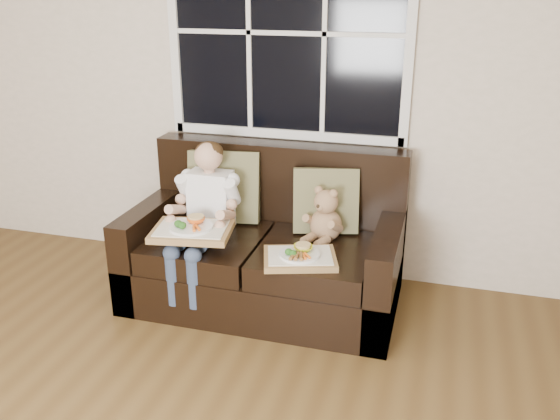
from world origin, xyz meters
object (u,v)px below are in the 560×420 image
(child, at_px, (205,205))
(tray_left, at_px, (192,229))
(teddy_bear, at_px, (326,218))
(loveseat, at_px, (267,253))
(tray_right, at_px, (300,257))

(child, xyz_separation_m, tray_left, (0.01, -0.22, -0.07))
(teddy_bear, bearing_deg, loveseat, -157.71)
(loveseat, height_order, teddy_bear, loveseat)
(child, xyz_separation_m, tray_right, (0.67, -0.21, -0.17))
(child, bearing_deg, tray_left, -87.59)
(tray_left, distance_m, tray_right, 0.67)
(tray_right, bearing_deg, tray_left, 163.49)
(child, bearing_deg, teddy_bear, 10.19)
(child, relative_size, tray_left, 1.73)
(loveseat, relative_size, tray_right, 3.47)
(tray_left, bearing_deg, teddy_bear, 16.25)
(teddy_bear, relative_size, tray_left, 0.69)
(tray_left, xyz_separation_m, tray_right, (0.66, 0.01, -0.10))
(tray_right, bearing_deg, child, 144.83)
(child, xyz_separation_m, teddy_bear, (0.75, 0.13, -0.06))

